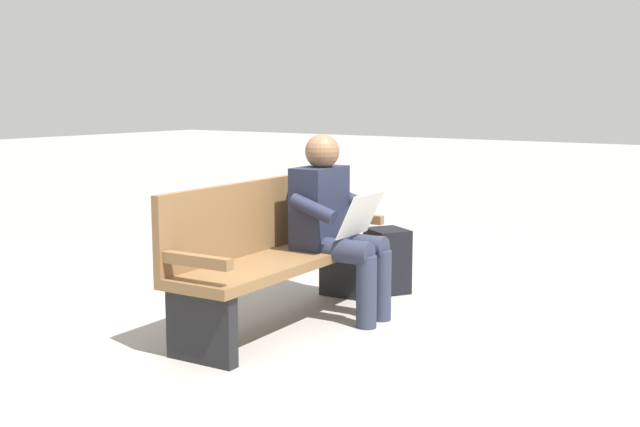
% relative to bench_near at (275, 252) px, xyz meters
% --- Properties ---
extents(ground_plane, '(40.00, 40.00, 0.00)m').
position_rel_bench_near_xyz_m(ground_plane, '(-0.00, 0.07, -0.46)').
color(ground_plane, gray).
extents(bench_near, '(1.82, 0.58, 0.90)m').
position_rel_bench_near_xyz_m(bench_near, '(0.00, 0.00, 0.00)').
color(bench_near, brown).
rests_on(bench_near, ground).
extents(person_seated, '(0.59, 0.59, 1.18)m').
position_rel_bench_near_xyz_m(person_seated, '(-0.35, 0.21, 0.17)').
color(person_seated, '#1E2338').
rests_on(person_seated, ground).
extents(backpack, '(0.38, 0.38, 0.46)m').
position_rel_bench_near_xyz_m(backpack, '(-1.12, 0.15, -0.23)').
color(backpack, black).
rests_on(backpack, ground).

